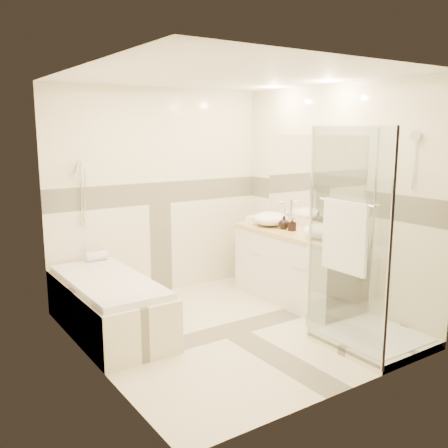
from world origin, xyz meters
TOP-DOWN VIEW (x-y plane):
  - room at (0.06, 0.01)m, footprint 2.82×3.02m
  - bathtub at (-1.02, 0.65)m, footprint 0.75×1.70m
  - vanity at (1.12, 0.30)m, footprint 0.58×1.62m
  - shower_enclosure at (0.83, -0.97)m, footprint 0.96×0.93m
  - vessel_sink_near at (1.10, 0.72)m, footprint 0.44×0.44m
  - vessel_sink_far at (1.10, -0.15)m, footprint 0.40×0.40m
  - faucet_near at (1.32, 0.72)m, footprint 0.12×0.03m
  - faucet_far at (1.32, -0.15)m, footprint 0.11×0.03m
  - amenity_bottle_a at (1.10, 0.32)m, footprint 0.08×0.08m
  - amenity_bottle_b at (1.10, 0.47)m, footprint 0.13×0.13m
  - folded_towels at (1.10, 1.02)m, footprint 0.18×0.25m
  - rolled_towel at (-0.88, 1.37)m, footprint 0.23×0.11m

SIDE VIEW (x-z plane):
  - bathtub at x=-1.02m, z-range 0.03..0.59m
  - vanity at x=1.12m, z-range 0.00..0.85m
  - shower_enclosure at x=0.83m, z-range -0.51..1.53m
  - rolled_towel at x=-0.88m, z-range 0.56..0.67m
  - folded_towels at x=1.10m, z-range 0.85..0.92m
  - amenity_bottle_a at x=1.10m, z-range 0.85..1.00m
  - amenity_bottle_b at x=1.10m, z-range 0.85..1.01m
  - vessel_sink_far at x=1.10m, z-range 0.85..1.01m
  - vessel_sink_near at x=1.10m, z-range 0.85..1.03m
  - faucet_far at x=1.32m, z-range 0.87..1.13m
  - faucet_near at x=1.32m, z-range 0.87..1.16m
  - room at x=0.06m, z-range 0.00..2.52m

